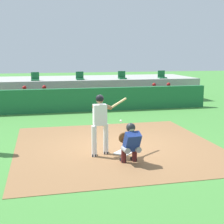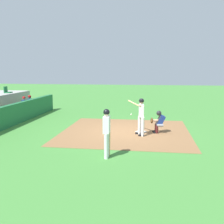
% 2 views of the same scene
% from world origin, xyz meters
% --- Properties ---
extents(ground_plane, '(80.00, 80.00, 0.00)m').
position_xyz_m(ground_plane, '(0.00, 0.00, 0.00)').
color(ground_plane, '#428438').
extents(dirt_infield, '(6.40, 6.40, 0.01)m').
position_xyz_m(dirt_infield, '(0.00, 0.00, 0.01)').
color(dirt_infield, olive).
rests_on(dirt_infield, ground).
extents(home_plate, '(0.62, 0.62, 0.02)m').
position_xyz_m(home_plate, '(0.00, -0.80, 0.02)').
color(home_plate, white).
rests_on(home_plate, dirt_infield).
extents(batter_at_plate, '(1.24, 0.88, 1.80)m').
position_xyz_m(batter_at_plate, '(-0.67, -0.79, 1.04)').
color(batter_at_plate, silver).
rests_on(batter_at_plate, ground).
extents(catcher_crouched, '(0.52, 1.76, 1.13)m').
position_xyz_m(catcher_crouched, '(-0.03, -1.65, 0.61)').
color(catcher_crouched, gray).
rests_on(catcher_crouched, ground).
extents(on_deck_batter, '(0.58, 0.23, 1.79)m').
position_xyz_m(on_deck_batter, '(-4.11, 0.29, 1.02)').
color(on_deck_batter, silver).
rests_on(on_deck_batter, ground).
extents(dugout_wall, '(13.00, 0.30, 1.20)m').
position_xyz_m(dugout_wall, '(0.00, 6.50, 0.60)').
color(dugout_wall, '#1E6638').
rests_on(dugout_wall, ground).
extents(dugout_player_2, '(0.49, 0.70, 1.30)m').
position_xyz_m(dugout_player_2, '(3.99, 7.34, 0.67)').
color(dugout_player_2, '#939399').
rests_on(dugout_player_2, ground).
extents(dugout_player_3, '(0.49, 0.70, 1.30)m').
position_xyz_m(dugout_player_3, '(4.87, 7.34, 0.67)').
color(dugout_player_3, '#939399').
rests_on(dugout_player_3, ground).
extents(stadium_seat_4, '(0.46, 0.46, 0.48)m').
position_xyz_m(stadium_seat_4, '(5.20, 9.38, 1.53)').
color(stadium_seat_4, '#196033').
rests_on(stadium_seat_4, stands_platform).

